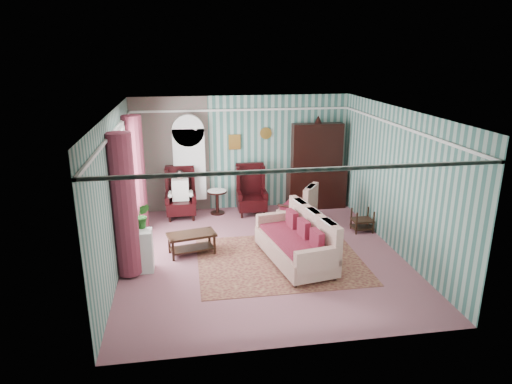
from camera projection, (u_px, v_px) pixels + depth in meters
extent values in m
plane|color=#96575B|center=(262.00, 255.00, 9.23)|extent=(6.00, 6.00, 0.00)
cube|color=#38665B|center=(242.00, 153.00, 11.62)|extent=(5.50, 0.02, 2.90)
cube|color=#38665B|center=(302.00, 252.00, 5.97)|extent=(5.50, 0.02, 2.90)
cube|color=#38665B|center=(115.00, 193.00, 8.39)|extent=(0.02, 6.00, 2.90)
cube|color=#38665B|center=(396.00, 180.00, 9.21)|extent=(0.02, 6.00, 2.90)
cube|color=silver|center=(263.00, 111.00, 8.36)|extent=(5.50, 6.00, 0.02)
cube|color=#85444F|center=(171.00, 156.00, 11.34)|extent=(1.90, 0.01, 2.90)
cube|color=silver|center=(263.00, 130.00, 8.47)|extent=(5.50, 6.00, 0.05)
cube|color=white|center=(121.00, 179.00, 8.92)|extent=(0.04, 1.50, 1.90)
cylinder|color=maroon|center=(124.00, 206.00, 8.02)|extent=(0.44, 0.44, 2.60)
cylinder|color=maroon|center=(135.00, 175.00, 10.00)|extent=(0.44, 0.44, 2.60)
cube|color=#B0762E|center=(235.00, 142.00, 11.48)|extent=(0.30, 0.03, 0.38)
cube|color=silver|center=(190.00, 169.00, 11.37)|extent=(0.80, 0.28, 2.24)
cube|color=black|center=(317.00, 163.00, 11.73)|extent=(1.50, 0.56, 2.36)
cube|color=black|center=(181.00, 193.00, 11.11)|extent=(0.76, 0.80, 1.25)
cube|color=black|center=(251.00, 190.00, 11.38)|extent=(0.76, 0.80, 1.25)
cylinder|color=black|center=(217.00, 202.00, 11.49)|extent=(0.50, 0.50, 0.60)
cube|color=black|center=(362.00, 220.00, 10.37)|extent=(0.45, 0.38, 0.54)
cube|color=white|center=(138.00, 251.00, 8.47)|extent=(0.55, 0.35, 0.80)
cube|color=#511B21|center=(280.00, 260.00, 8.99)|extent=(3.20, 2.60, 0.01)
cube|color=beige|center=(295.00, 236.00, 8.76)|extent=(1.34, 2.22, 1.12)
cube|color=beige|center=(297.00, 207.00, 10.64)|extent=(1.05, 1.09, 0.92)
cube|color=black|center=(192.00, 244.00, 9.24)|extent=(1.04, 0.67, 0.44)
imported|color=#244A17|center=(131.00, 223.00, 8.22)|extent=(0.42, 0.40, 0.37)
imported|color=#1A4D18|center=(142.00, 216.00, 8.43)|extent=(0.27, 0.22, 0.48)
imported|color=#2A5A1C|center=(131.00, 219.00, 8.35)|extent=(0.31, 0.31, 0.43)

